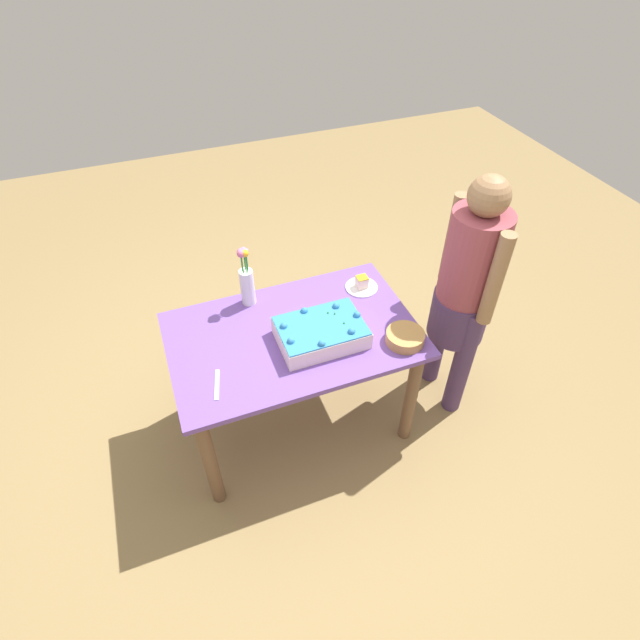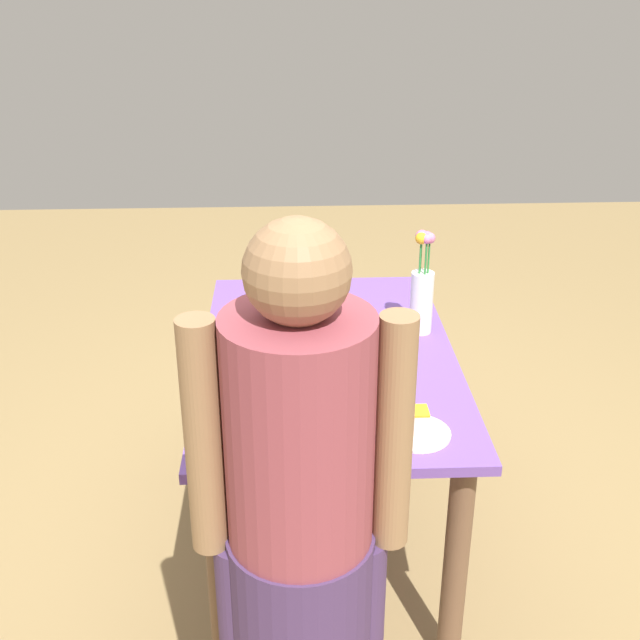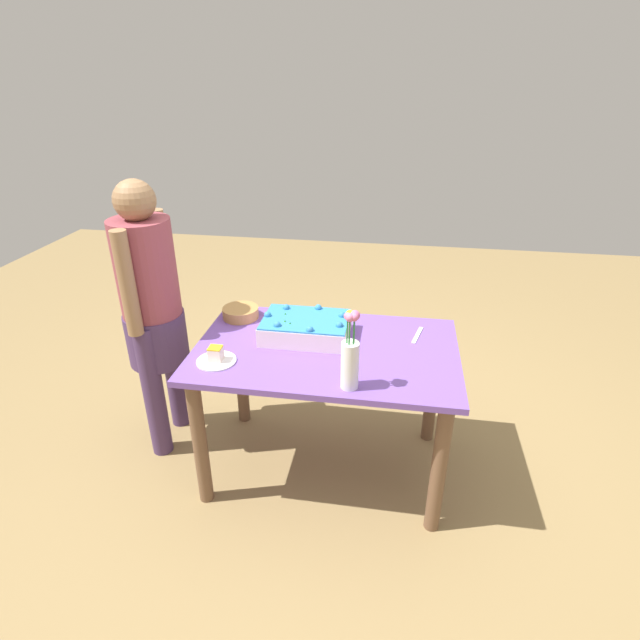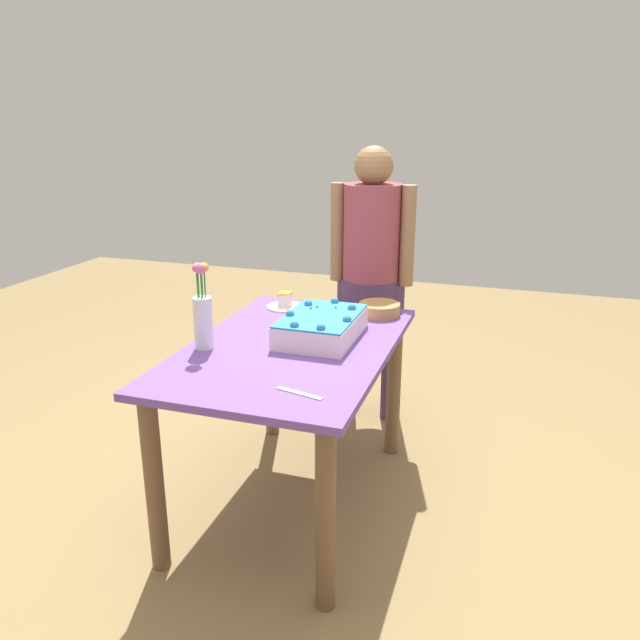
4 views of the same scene
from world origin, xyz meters
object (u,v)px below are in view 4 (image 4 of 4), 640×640
object	(u,v)px
serving_plate_with_slice	(285,303)
person_standing	(371,269)
cake_knife	(299,393)
flower_vase	(203,314)
sheet_cake	(321,326)
fruit_bowl	(379,309)

from	to	relation	value
serving_plate_with_slice	person_standing	world-z (taller)	person_standing
person_standing	cake_knife	bearing A→B (deg)	3.64
serving_plate_with_slice	cake_knife	bearing A→B (deg)	-156.14
cake_knife	flower_vase	world-z (taller)	flower_vase
serving_plate_with_slice	cake_knife	xyz separation A→B (m)	(-0.91, -0.40, -0.02)
serving_plate_with_slice	flower_vase	size ratio (longest dim) A/B	0.52
cake_knife	flower_vase	size ratio (longest dim) A/B	0.51
sheet_cake	fruit_bowl	bearing A→B (deg)	-22.53
fruit_bowl	person_standing	world-z (taller)	person_standing
serving_plate_with_slice	cake_knife	world-z (taller)	serving_plate_with_slice
flower_vase	fruit_bowl	xyz separation A→B (m)	(0.65, -0.57, -0.12)
sheet_cake	serving_plate_with_slice	world-z (taller)	sheet_cake
sheet_cake	fruit_bowl	distance (m)	0.42
sheet_cake	flower_vase	size ratio (longest dim) A/B	1.21
fruit_bowl	sheet_cake	bearing A→B (deg)	157.47
sheet_cake	flower_vase	bearing A→B (deg)	122.70
fruit_bowl	flower_vase	bearing A→B (deg)	138.78
fruit_bowl	person_standing	distance (m)	0.46
sheet_cake	cake_knife	distance (m)	0.56
serving_plate_with_slice	person_standing	distance (m)	0.56
sheet_cake	person_standing	distance (m)	0.82
flower_vase	person_standing	bearing A→B (deg)	-21.48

